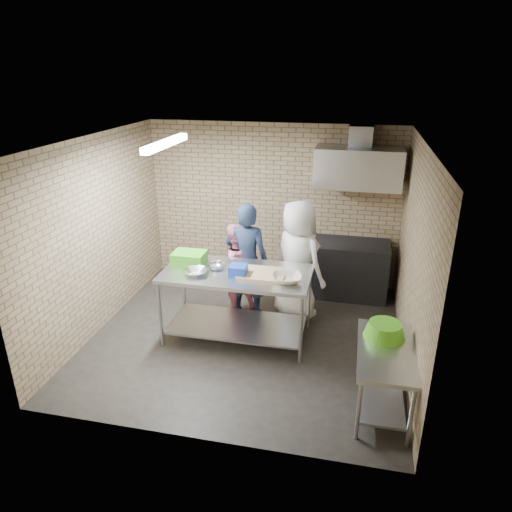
{
  "coord_description": "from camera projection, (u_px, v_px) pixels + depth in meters",
  "views": [
    {
      "loc": [
        1.35,
        -5.52,
        3.54
      ],
      "look_at": [
        0.1,
        0.2,
        1.15
      ],
      "focal_mm": 32.97,
      "sensor_mm": 36.0,
      "label": 1
    }
  ],
  "objects": [
    {
      "name": "side_counter",
      "position": [
        383.0,
        379.0,
        5.11
      ],
      "size": [
        0.6,
        1.2,
        0.75
      ],
      "primitive_type": "cube",
      "color": "silver",
      "rests_on": "floor"
    },
    {
      "name": "back_wall",
      "position": [
        273.0,
        205.0,
        7.9
      ],
      "size": [
        4.2,
        0.06,
        2.7
      ],
      "primitive_type": "cube",
      "color": "tan",
      "rests_on": "ground"
    },
    {
      "name": "green_crate",
      "position": [
        189.0,
        258.0,
        6.45
      ],
      "size": [
        0.44,
        0.33,
        0.18
      ],
      "primitive_type": "cube",
      "color": "#3A9D1D",
      "rests_on": "prep_table"
    },
    {
      "name": "woman_white",
      "position": [
        298.0,
        260.0,
        6.84
      ],
      "size": [
        1.05,
        0.97,
        1.8
      ],
      "primitive_type": "imported",
      "rotation": [
        0.0,
        0.0,
        2.54
      ],
      "color": "white",
      "rests_on": "floor"
    },
    {
      "name": "green_basin",
      "position": [
        385.0,
        330.0,
        5.17
      ],
      "size": [
        0.46,
        0.46,
        0.17
      ],
      "primitive_type": null,
      "color": "#59C626",
      "rests_on": "side_counter"
    },
    {
      "name": "front_wall",
      "position": [
        194.0,
        324.0,
        4.28
      ],
      "size": [
        4.2,
        0.06,
        2.7
      ],
      "primitive_type": "cube",
      "color": "tan",
      "rests_on": "ground"
    },
    {
      "name": "right_wall",
      "position": [
        414.0,
        260.0,
        5.68
      ],
      "size": [
        0.06,
        4.0,
        2.7
      ],
      "primitive_type": "cube",
      "color": "tan",
      "rests_on": "ground"
    },
    {
      "name": "mixing_bowl_b",
      "position": [
        216.0,
        266.0,
        6.33
      ],
      "size": [
        0.28,
        0.28,
        0.07
      ],
      "primitive_type": "imported",
      "rotation": [
        0.0,
        0.0,
        0.21
      ],
      "color": "silver",
      "rests_on": "prep_table"
    },
    {
      "name": "man_navy",
      "position": [
        247.0,
        260.0,
        6.92
      ],
      "size": [
        0.64,
        0.43,
        1.74
      ],
      "primitive_type": "imported",
      "rotation": [
        0.0,
        0.0,
        3.16
      ],
      "color": "black",
      "rests_on": "floor"
    },
    {
      "name": "ceiling",
      "position": [
        244.0,
        141.0,
        5.58
      ],
      "size": [
        4.2,
        4.2,
        0.0
      ],
      "primitive_type": "plane",
      "rotation": [
        3.14,
        0.0,
        0.0
      ],
      "color": "black",
      "rests_on": "ground"
    },
    {
      "name": "stove",
      "position": [
        350.0,
        269.0,
        7.66
      ],
      "size": [
        1.2,
        0.7,
        0.9
      ],
      "primitive_type": "cube",
      "color": "black",
      "rests_on": "floor"
    },
    {
      "name": "woman_pink",
      "position": [
        234.0,
        268.0,
        7.08
      ],
      "size": [
        0.86,
        0.83,
        1.41
      ],
      "primitive_type": "imported",
      "rotation": [
        0.0,
        0.0,
        3.75
      ],
      "color": "pink",
      "rests_on": "floor"
    },
    {
      "name": "range_hood",
      "position": [
        358.0,
        168.0,
        7.08
      ],
      "size": [
        1.3,
        0.6,
        0.6
      ],
      "primitive_type": "cube",
      "color": "silver",
      "rests_on": "back_wall"
    },
    {
      "name": "mixing_bowl_a",
      "position": [
        196.0,
        272.0,
        6.14
      ],
      "size": [
        0.37,
        0.37,
        0.08
      ],
      "primitive_type": "imported",
      "rotation": [
        0.0,
        0.0,
        0.21
      ],
      "color": "#B9BCC0",
      "rests_on": "prep_table"
    },
    {
      "name": "cutting_board",
      "position": [
        262.0,
        274.0,
        6.15
      ],
      "size": [
        0.6,
        0.46,
        0.03
      ],
      "primitive_type": "cube",
      "color": "tan",
      "rests_on": "prep_table"
    },
    {
      "name": "ceramic_bowl",
      "position": [
        287.0,
        278.0,
        5.95
      ],
      "size": [
        0.45,
        0.45,
        0.09
      ],
      "primitive_type": "imported",
      "rotation": [
        0.0,
        0.0,
        0.21
      ],
      "color": "beige",
      "rests_on": "prep_table"
    },
    {
      "name": "blue_tub",
      "position": [
        238.0,
        270.0,
        6.11
      ],
      "size": [
        0.22,
        0.22,
        0.14
      ],
      "primitive_type": "cube",
      "color": "#193EBD",
      "rests_on": "prep_table"
    },
    {
      "name": "left_wall",
      "position": [
        98.0,
        235.0,
        6.51
      ],
      "size": [
        0.06,
        4.0,
        2.7
      ],
      "primitive_type": "cube",
      "color": "tan",
      "rests_on": "ground"
    },
    {
      "name": "wall_shelf",
      "position": [
        377.0,
        178.0,
        7.26
      ],
      "size": [
        0.8,
        0.2,
        0.04
      ],
      "primitive_type": "cube",
      "color": "#3F2B19",
      "rests_on": "back_wall"
    },
    {
      "name": "fluorescent_fixture",
      "position": [
        166.0,
        143.0,
        5.8
      ],
      "size": [
        0.1,
        1.25,
        0.08
      ],
      "primitive_type": "cube",
      "color": "white",
      "rests_on": "ceiling"
    },
    {
      "name": "floor",
      "position": [
        246.0,
        336.0,
        6.6
      ],
      "size": [
        4.2,
        4.2,
        0.0
      ],
      "primitive_type": "plane",
      "color": "black",
      "rests_on": "ground"
    },
    {
      "name": "bottle_red",
      "position": [
        361.0,
        170.0,
        7.27
      ],
      "size": [
        0.07,
        0.07,
        0.18
      ],
      "primitive_type": "cylinder",
      "color": "#B22619",
      "rests_on": "wall_shelf"
    },
    {
      "name": "hood_duct",
      "position": [
        361.0,
        136.0,
        7.04
      ],
      "size": [
        0.35,
        0.3,
        0.3
      ],
      "primitive_type": "cube",
      "color": "#A5A8AD",
      "rests_on": "back_wall"
    },
    {
      "name": "prep_table",
      "position": [
        237.0,
        305.0,
        6.43
      ],
      "size": [
        1.97,
        0.99,
        0.99
      ],
      "primitive_type": "cube",
      "color": "silver",
      "rests_on": "floor"
    }
  ]
}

